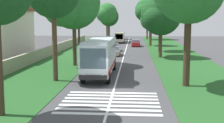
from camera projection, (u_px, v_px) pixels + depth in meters
name	position (u px, v px, depth m)	size (l,w,h in m)	color
ground	(114.00, 90.00, 24.79)	(160.00, 160.00, 0.00)	#424244
grass_verge_left	(60.00, 63.00, 40.21)	(120.00, 8.00, 0.04)	#235623
grass_verge_right	(185.00, 64.00, 38.99)	(120.00, 8.00, 0.04)	#235623
centre_line	(122.00, 63.00, 39.60)	(110.00, 0.16, 0.01)	silver
coach_bus	(100.00, 55.00, 30.82)	(11.16, 2.62, 3.73)	silver
zebra_crossing	(110.00, 102.00, 21.13)	(5.85, 6.80, 0.01)	silver
trailing_car_0	(114.00, 51.00, 48.17)	(4.30, 1.78, 1.43)	#B7A893
trailing_car_1	(114.00, 47.00, 54.98)	(4.30, 1.78, 1.43)	gray
trailing_car_2	(136.00, 43.00, 64.30)	(4.30, 1.78, 1.43)	#B21E1E
trailing_minibus_0	(120.00, 37.00, 73.48)	(6.00, 2.14, 2.53)	#BFB299
roadside_tree_left_0	(106.00, 14.00, 76.53)	(6.15, 5.18, 9.76)	#4C3826
roadside_tree_left_3	(109.00, 17.00, 86.82)	(6.36, 5.57, 9.16)	#3D2D1E
roadside_tree_left_4	(72.00, 5.00, 36.62)	(8.00, 6.56, 10.84)	#4C3826
roadside_tree_right_0	(160.00, 17.00, 44.97)	(7.27, 5.97, 9.22)	#4C3826
roadside_tree_right_1	(159.00, 20.00, 53.62)	(5.67, 4.78, 7.99)	#3D2D1E
roadside_tree_right_2	(147.00, 11.00, 84.67)	(8.14, 6.94, 11.58)	#4C3826
roadside_tree_right_4	(150.00, 21.00, 64.87)	(5.43, 4.50, 7.76)	brown
utility_pole	(79.00, 29.00, 37.77)	(0.24, 1.40, 8.73)	#473828
roadside_wall	(45.00, 52.00, 45.29)	(70.00, 0.40, 1.53)	#9E937F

